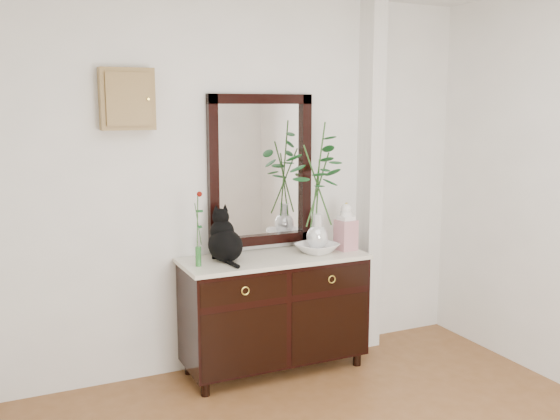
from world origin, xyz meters
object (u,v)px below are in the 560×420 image
cat (225,235)px  lotus_bowl (317,248)px  sideboard (274,307)px  ginger_jar (346,226)px

cat → lotus_bowl: cat is taller
sideboard → ginger_jar: 0.80m
sideboard → cat: (-0.36, 0.02, 0.56)m
lotus_bowl → ginger_jar: size_ratio=0.81×
cat → lotus_bowl: (0.68, -0.06, -0.15)m
cat → ginger_jar: size_ratio=1.02×
sideboard → cat: 0.66m
lotus_bowl → ginger_jar: ginger_jar is taller
lotus_bowl → ginger_jar: bearing=1.3°
sideboard → cat: bearing=176.0°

